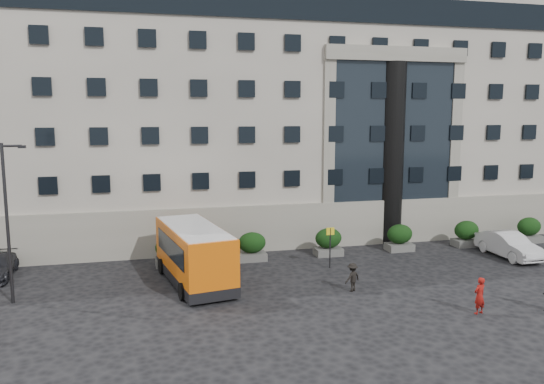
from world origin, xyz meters
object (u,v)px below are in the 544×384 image
(hedge_c, at_px, (328,242))
(pedestrian_c, at_px, (352,277))
(hedge_f, at_px, (529,230))
(white_taxi, at_px, (509,245))
(hedge_a, at_px, (170,251))
(hedge_b, at_px, (252,246))
(hedge_d, at_px, (400,237))
(pedestrian_a, at_px, (480,296))
(red_truck, at_px, (28,217))
(hedge_e, at_px, (466,233))
(bus_stop_sign, at_px, (330,240))
(minibus, at_px, (194,252))
(street_lamp, at_px, (8,217))

(hedge_c, distance_m, pedestrian_c, 7.26)
(hedge_f, xyz_separation_m, white_taxi, (-4.21, -3.25, -0.11))
(hedge_a, bearing_deg, hedge_b, 0.00)
(hedge_d, relative_size, pedestrian_a, 1.04)
(hedge_b, relative_size, red_truck, 0.29)
(hedge_e, bearing_deg, bus_stop_sign, -166.08)
(hedge_d, xyz_separation_m, hedge_e, (5.20, 0.00, 0.00))
(hedge_d, distance_m, white_taxi, 6.99)
(hedge_a, relative_size, minibus, 0.23)
(street_lamp, xyz_separation_m, minibus, (9.09, 1.05, -2.60))
(red_truck, relative_size, pedestrian_a, 3.60)
(hedge_a, relative_size, red_truck, 0.29)
(hedge_b, height_order, red_truck, red_truck)
(street_lamp, xyz_separation_m, white_taxi, (29.73, 1.55, -3.54))
(pedestrian_c, bearing_deg, street_lamp, -32.78)
(hedge_d, relative_size, minibus, 0.23)
(hedge_d, xyz_separation_m, red_truck, (-25.70, 10.22, 0.71))
(hedge_a, height_order, pedestrian_c, hedge_a)
(hedge_e, xyz_separation_m, bus_stop_sign, (-11.30, -2.80, 0.80))
(hedge_d, height_order, red_truck, red_truck)
(hedge_a, height_order, hedge_b, same)
(hedge_f, bearing_deg, red_truck, 164.19)
(hedge_d, relative_size, bus_stop_sign, 0.73)
(hedge_f, xyz_separation_m, bus_stop_sign, (-16.50, -2.80, 0.80))
(hedge_a, height_order, bus_stop_sign, bus_stop_sign)
(hedge_d, bearing_deg, hedge_e, 0.00)
(hedge_f, distance_m, bus_stop_sign, 16.76)
(bus_stop_sign, bearing_deg, hedge_a, 163.58)
(hedge_f, xyz_separation_m, pedestrian_a, (-12.22, -11.59, -0.04))
(hedge_a, relative_size, street_lamp, 0.23)
(white_taxi, xyz_separation_m, pedestrian_c, (-12.59, -3.90, -0.06))
(bus_stop_sign, distance_m, pedestrian_a, 9.82)
(hedge_e, bearing_deg, red_truck, 161.69)
(hedge_e, relative_size, bus_stop_sign, 0.73)
(minibus, relative_size, pedestrian_a, 4.52)
(hedge_e, xyz_separation_m, red_truck, (-30.90, 10.22, 0.71))
(hedge_b, bearing_deg, street_lamp, -159.93)
(hedge_b, bearing_deg, red_truck, 146.24)
(hedge_b, bearing_deg, hedge_a, 180.00)
(hedge_c, bearing_deg, white_taxi, -15.95)
(red_truck, xyz_separation_m, white_taxi, (31.88, -13.48, -0.82))
(pedestrian_c, bearing_deg, pedestrian_a, 110.97)
(hedge_c, distance_m, red_truck, 22.92)
(hedge_a, relative_size, hedge_c, 1.00)
(hedge_d, bearing_deg, bus_stop_sign, -155.34)
(hedge_c, height_order, white_taxi, hedge_c)
(white_taxi, relative_size, pedestrian_c, 3.26)
(hedge_e, bearing_deg, minibus, -169.20)
(hedge_e, bearing_deg, hedge_b, 180.00)
(hedge_a, height_order, minibus, minibus)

